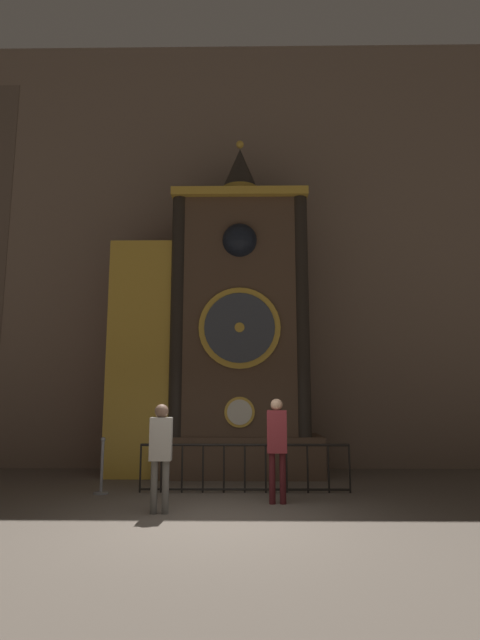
{
  "coord_description": "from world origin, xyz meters",
  "views": [
    {
      "loc": [
        0.51,
        -7.51,
        1.73
      ],
      "look_at": [
        0.35,
        4.54,
        3.68
      ],
      "focal_mm": 28.0,
      "sensor_mm": 36.0,
      "label": 1
    }
  ],
  "objects_px": {
    "clock_tower": "(218,332)",
    "stanchion_post": "(102,475)",
    "visitor_near": "(161,447)",
    "visitor_far": "(277,440)"
  },
  "relations": [
    {
      "from": "clock_tower",
      "to": "stanchion_post",
      "type": "height_order",
      "value": "clock_tower"
    },
    {
      "from": "visitor_near",
      "to": "stanchion_post",
      "type": "height_order",
      "value": "visitor_near"
    },
    {
      "from": "stanchion_post",
      "to": "visitor_near",
      "type": "bearing_deg",
      "value": -50.02
    },
    {
      "from": "clock_tower",
      "to": "visitor_far",
      "type": "height_order",
      "value": "clock_tower"
    },
    {
      "from": "visitor_far",
      "to": "stanchion_post",
      "type": "distance_m",
      "value": 3.47
    },
    {
      "from": "visitor_far",
      "to": "visitor_near",
      "type": "bearing_deg",
      "value": -154.32
    },
    {
      "from": "visitor_far",
      "to": "stanchion_post",
      "type": "height_order",
      "value": "visitor_far"
    },
    {
      "from": "clock_tower",
      "to": "visitor_far",
      "type": "xyz_separation_m",
      "value": [
        1.21,
        -3.17,
        -2.31
      ]
    },
    {
      "from": "stanchion_post",
      "to": "clock_tower",
      "type": "bearing_deg",
      "value": 47.82
    },
    {
      "from": "stanchion_post",
      "to": "visitor_far",
      "type": "bearing_deg",
      "value": -15.28
    }
  ]
}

